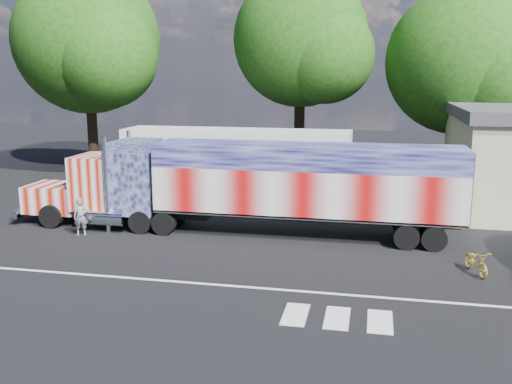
% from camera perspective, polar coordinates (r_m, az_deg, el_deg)
% --- Properties ---
extents(ground, '(100.00, 100.00, 0.00)m').
position_cam_1_polar(ground, '(21.80, -1.63, -6.49)').
color(ground, black).
extents(lane_markings, '(30.00, 2.67, 0.01)m').
position_cam_1_polar(lane_markings, '(18.00, 0.92, -10.54)').
color(lane_markings, silver).
rests_on(lane_markings, ground).
extents(semi_truck, '(19.75, 3.12, 4.21)m').
position_cam_1_polar(semi_truck, '(24.49, -0.60, 0.81)').
color(semi_truck, black).
rests_on(semi_truck, ground).
extents(coach_bus, '(12.82, 2.98, 3.73)m').
position_cam_1_polar(coach_bus, '(32.28, -1.99, 3.08)').
color(coach_bus, white).
rests_on(coach_bus, ground).
extents(woman, '(0.69, 0.59, 1.61)m').
position_cam_1_polar(woman, '(25.55, -17.14, -2.38)').
color(woman, slate).
rests_on(woman, ground).
extents(bicycle, '(1.01, 1.72, 0.85)m').
position_cam_1_polar(bicycle, '(21.36, 21.17, -6.51)').
color(bicycle, gold).
rests_on(bicycle, ground).
extents(tree_ne_a, '(9.52, 9.07, 12.07)m').
position_cam_1_polar(tree_ne_a, '(38.59, 19.89, 12.12)').
color(tree_ne_a, black).
rests_on(tree_ne_a, ground).
extents(tree_n_mid, '(9.30, 8.85, 13.41)m').
position_cam_1_polar(tree_n_mid, '(38.85, 4.70, 14.88)').
color(tree_n_mid, black).
rests_on(tree_n_mid, ground).
extents(tree_nw_a, '(10.41, 9.92, 13.95)m').
position_cam_1_polar(tree_nw_a, '(41.74, -16.35, 14.25)').
color(tree_nw_a, black).
rests_on(tree_nw_a, ground).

